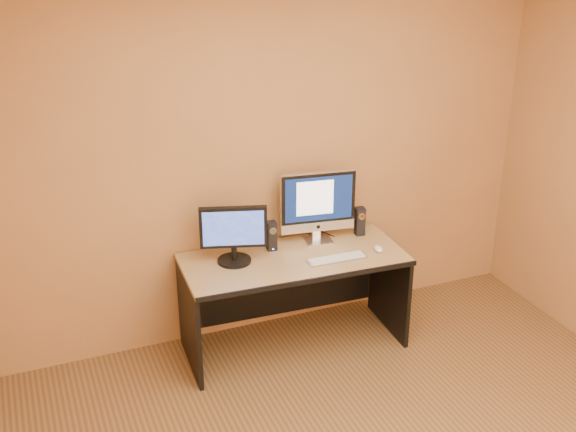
{
  "coord_description": "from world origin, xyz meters",
  "views": [
    {
      "loc": [
        -1.63,
        -2.38,
        2.87
      ],
      "look_at": [
        -0.05,
        1.52,
        1.05
      ],
      "focal_mm": 45.0,
      "sensor_mm": 36.0,
      "label": 1
    }
  ],
  "objects": [
    {
      "name": "mouse",
      "position": [
        0.61,
        1.5,
        0.71
      ],
      "size": [
        0.08,
        0.11,
        0.03
      ],
      "primitive_type": "ellipsoid",
      "rotation": [
        0.0,
        0.0,
        -0.25
      ],
      "color": "white",
      "rests_on": "desk"
    },
    {
      "name": "cable_a",
      "position": [
        0.39,
        1.91,
        0.7
      ],
      "size": [
        0.09,
        0.19,
        0.01
      ],
      "primitive_type": "cylinder",
      "rotation": [
        1.57,
        0.0,
        0.41
      ],
      "color": "black",
      "rests_on": "desk"
    },
    {
      "name": "walls",
      "position": [
        0.0,
        0.0,
        1.3
      ],
      "size": [
        4.0,
        4.0,
        2.6
      ],
      "primitive_type": null,
      "color": "#AA7844",
      "rests_on": "ground"
    },
    {
      "name": "cable_b",
      "position": [
        0.28,
        1.91,
        0.7
      ],
      "size": [
        0.09,
        0.15,
        0.01
      ],
      "primitive_type": "cylinder",
      "rotation": [
        1.57,
        0.0,
        -0.51
      ],
      "color": "black",
      "rests_on": "desk"
    },
    {
      "name": "imac",
      "position": [
        0.3,
        1.8,
        0.95
      ],
      "size": [
        0.56,
        0.27,
        0.51
      ],
      "primitive_type": null,
      "rotation": [
        0.0,
        0.0,
        -0.15
      ],
      "color": "silver",
      "rests_on": "desk"
    },
    {
      "name": "speaker_right",
      "position": [
        0.62,
        1.79,
        0.8
      ],
      "size": [
        0.07,
        0.08,
        0.21
      ],
      "primitive_type": null,
      "rotation": [
        0.0,
        0.0,
        -0.13
      ],
      "color": "black",
      "rests_on": "desk"
    },
    {
      "name": "speaker_left",
      "position": [
        -0.06,
        1.8,
        0.8
      ],
      "size": [
        0.07,
        0.07,
        0.21
      ],
      "primitive_type": null,
      "rotation": [
        0.0,
        0.0,
        -0.04
      ],
      "color": "black",
      "rests_on": "desk"
    },
    {
      "name": "second_monitor",
      "position": [
        -0.35,
        1.71,
        0.89
      ],
      "size": [
        0.5,
        0.35,
        0.39
      ],
      "primitive_type": null,
      "rotation": [
        0.0,
        0.0,
        -0.3
      ],
      "color": "black",
      "rests_on": "desk"
    },
    {
      "name": "keyboard",
      "position": [
        0.29,
        1.49,
        0.7
      ],
      "size": [
        0.41,
        0.12,
        0.02
      ],
      "primitive_type": "cube",
      "rotation": [
        0.0,
        0.0,
        -0.03
      ],
      "color": "#BBBBBF",
      "rests_on": "desk"
    },
    {
      "name": "desk",
      "position": [
        0.04,
        1.62,
        0.35
      ],
      "size": [
        1.53,
        0.72,
        0.69
      ],
      "primitive_type": null,
      "rotation": [
        0.0,
        0.0,
        -0.05
      ],
      "color": "tan",
      "rests_on": "ground"
    }
  ]
}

